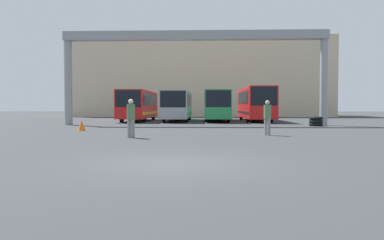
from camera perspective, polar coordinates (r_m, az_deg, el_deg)
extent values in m
plane|color=#2D3033|center=(9.99, -3.07, -6.60)|extent=(200.00, 200.00, 0.00)
cube|color=beige|center=(58.96, 1.23, 6.26)|extent=(38.64, 12.00, 11.56)
cylinder|color=gray|center=(32.00, -18.32, 5.38)|extent=(0.60, 0.60, 6.79)
cylinder|color=gray|center=(31.42, 19.45, 5.42)|extent=(0.60, 0.60, 6.79)
cube|color=gray|center=(30.48, 0.39, 12.75)|extent=(21.04, 0.80, 0.70)
cube|color=red|center=(38.81, -8.14, 2.36)|extent=(2.50, 10.50, 2.69)
cube|color=black|center=(33.68, -9.73, 3.23)|extent=(2.30, 0.06, 1.51)
cube|color=black|center=(38.82, -8.14, 3.08)|extent=(2.53, 8.93, 1.13)
cube|color=orange|center=(38.82, -8.13, 1.08)|extent=(2.53, 9.98, 0.24)
cylinder|color=black|center=(36.16, -10.66, 0.40)|extent=(0.28, 0.92, 0.92)
cylinder|color=black|center=(35.74, -7.25, 0.40)|extent=(0.28, 0.92, 0.92)
cylinder|color=black|center=(41.91, -8.88, 0.64)|extent=(0.28, 0.92, 0.92)
cylinder|color=black|center=(41.55, -5.93, 0.64)|extent=(0.28, 0.92, 0.92)
cube|color=#999EA5|center=(38.65, -2.20, 2.34)|extent=(2.48, 11.19, 2.64)
cube|color=black|center=(33.10, -2.92, 3.21)|extent=(2.28, 0.06, 1.48)
cube|color=black|center=(38.65, -2.20, 3.05)|extent=(2.51, 9.51, 1.11)
cube|color=#268C4C|center=(38.65, -2.20, 1.09)|extent=(2.51, 10.63, 0.24)
cylinder|color=black|center=(35.64, -4.31, 0.41)|extent=(0.28, 0.92, 0.92)
cylinder|color=black|center=(35.47, -0.83, 0.40)|extent=(0.28, 0.92, 0.92)
cylinder|color=black|center=(41.87, -3.35, 0.66)|extent=(0.28, 0.92, 0.92)
cylinder|color=black|center=(41.72, -0.39, 0.66)|extent=(0.28, 0.92, 0.92)
cube|color=#268C4C|center=(38.59, 3.74, 2.36)|extent=(2.42, 11.26, 2.68)
cube|color=black|center=(32.99, 4.03, 3.25)|extent=(2.23, 0.06, 1.50)
cube|color=black|center=(38.59, 3.74, 3.09)|extent=(2.45, 9.57, 1.12)
cube|color=#268C4C|center=(38.59, 3.74, 1.09)|extent=(2.45, 10.69, 0.24)
cylinder|color=black|center=(35.43, 2.19, 0.44)|extent=(0.28, 0.97, 0.97)
cylinder|color=black|center=(35.50, 5.58, 0.44)|extent=(0.28, 0.97, 0.97)
cylinder|color=black|center=(41.74, 2.17, 0.70)|extent=(0.28, 0.97, 0.97)
cylinder|color=black|center=(41.79, 5.06, 0.69)|extent=(0.28, 0.97, 0.97)
cube|color=red|center=(39.35, 9.56, 2.56)|extent=(2.53, 12.14, 2.99)
cube|color=black|center=(33.37, 10.92, 3.60)|extent=(2.33, 0.06, 1.68)
cube|color=black|center=(39.36, 9.57, 3.38)|extent=(2.56, 10.32, 1.26)
cube|color=black|center=(39.35, 9.55, 1.17)|extent=(2.56, 11.53, 0.24)
cylinder|color=black|center=(35.85, 8.50, 0.40)|extent=(0.28, 0.92, 0.92)
cylinder|color=black|center=(36.17, 11.98, 0.39)|extent=(0.28, 0.92, 0.92)
cylinder|color=black|center=(42.62, 7.48, 0.67)|extent=(0.28, 0.92, 0.92)
cylinder|color=black|center=(42.88, 10.42, 0.66)|extent=(0.28, 0.92, 0.92)
cylinder|color=gray|center=(19.83, 11.60, -1.06)|extent=(0.20, 0.20, 0.86)
cylinder|color=gray|center=(19.94, 11.22, -1.04)|extent=(0.20, 0.20, 0.86)
cylinder|color=#4C724C|center=(19.86, 11.43, 1.24)|extent=(0.38, 0.38, 0.72)
sphere|color=tan|center=(19.86, 11.44, 2.62)|extent=(0.23, 0.23, 0.23)
cylinder|color=gray|center=(18.13, -9.04, -1.31)|extent=(0.20, 0.20, 0.88)
cylinder|color=gray|center=(18.22, -9.51, -1.29)|extent=(0.20, 0.20, 0.88)
cylinder|color=#4C724C|center=(18.14, -9.29, 1.24)|extent=(0.39, 0.39, 0.73)
sphere|color=beige|center=(18.14, -9.30, 2.78)|extent=(0.24, 0.24, 0.24)
cone|color=orange|center=(24.14, -16.47, -0.78)|extent=(0.48, 0.48, 0.66)
torus|color=black|center=(30.12, 18.35, -0.65)|extent=(1.04, 1.04, 0.24)
torus|color=black|center=(30.11, 18.35, -0.19)|extent=(1.04, 1.04, 0.24)
torus|color=black|center=(30.10, 18.36, 0.26)|extent=(1.04, 1.04, 0.24)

